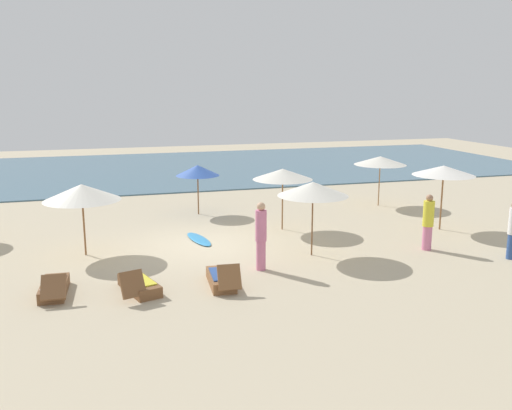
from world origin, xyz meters
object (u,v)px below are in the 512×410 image
(umbrella_4, at_px, (444,171))
(lounger_1, at_px, (222,279))
(umbrella_0, at_px, (283,174))
(umbrella_7, at_px, (198,170))
(surfboard, at_px, (199,239))
(umbrella_2, at_px, (82,192))
(person_0, at_px, (428,222))
(umbrella_5, at_px, (380,161))
(umbrella_6, at_px, (313,189))
(person_1, at_px, (261,235))
(lounger_2, at_px, (54,288))
(lounger_0, at_px, (139,285))

(umbrella_4, distance_m, lounger_1, 9.58)
(umbrella_0, bearing_deg, umbrella_4, -16.46)
(umbrella_7, bearing_deg, surfboard, -100.41)
(umbrella_2, height_order, person_0, umbrella_2)
(surfboard, bearing_deg, person_0, -24.80)
(umbrella_5, bearing_deg, umbrella_0, -153.10)
(umbrella_6, relative_size, person_1, 1.17)
(umbrella_2, xyz_separation_m, lounger_2, (-0.72, -3.21, -1.76))
(lounger_1, relative_size, surfboard, 0.89)
(umbrella_4, bearing_deg, umbrella_5, 91.71)
(lounger_1, xyz_separation_m, person_1, (1.33, 0.93, 0.82))
(umbrella_2, height_order, surfboard, umbrella_2)
(lounger_2, xyz_separation_m, person_0, (10.98, 0.79, 0.71))
(umbrella_0, relative_size, umbrella_5, 1.00)
(umbrella_4, distance_m, umbrella_7, 9.20)
(umbrella_0, height_order, umbrella_4, umbrella_4)
(umbrella_4, xyz_separation_m, lounger_0, (-10.84, -3.26, -1.95))
(umbrella_7, bearing_deg, umbrella_0, -52.95)
(lounger_1, height_order, lounger_2, lounger_1)
(surfboard, bearing_deg, lounger_0, -118.27)
(person_0, bearing_deg, surfboard, 155.20)
(lounger_2, bearing_deg, umbrella_4, 12.47)
(umbrella_7, bearing_deg, umbrella_5, -4.06)
(umbrella_5, height_order, umbrella_6, umbrella_6)
(umbrella_4, bearing_deg, lounger_1, -158.85)
(person_0, height_order, surfboard, person_0)
(umbrella_7, distance_m, lounger_1, 8.41)
(umbrella_0, xyz_separation_m, person_0, (3.53, -3.65, -1.11))
(umbrella_0, distance_m, person_1, 4.64)
(person_1, bearing_deg, lounger_2, -175.98)
(umbrella_7, bearing_deg, lounger_2, -123.21)
(lounger_2, relative_size, surfboard, 0.91)
(lounger_0, bearing_deg, lounger_2, 168.25)
(umbrella_2, relative_size, lounger_1, 1.35)
(person_0, bearing_deg, lounger_0, -172.31)
(umbrella_7, bearing_deg, umbrella_6, -70.31)
(umbrella_6, relative_size, person_0, 1.28)
(lounger_0, xyz_separation_m, lounger_1, (2.09, -0.12, -0.00))
(lounger_1, bearing_deg, umbrella_2, 132.01)
(umbrella_4, distance_m, lounger_2, 13.30)
(umbrella_4, height_order, umbrella_6, umbrella_4)
(lounger_1, bearing_deg, umbrella_5, 41.60)
(umbrella_0, relative_size, umbrella_4, 0.95)
(umbrella_4, distance_m, person_0, 3.04)
(surfboard, bearing_deg, umbrella_2, -169.62)
(umbrella_7, xyz_separation_m, person_0, (5.96, -6.87, -0.88))
(lounger_2, bearing_deg, umbrella_7, 56.79)
(umbrella_2, height_order, umbrella_5, umbrella_2)
(umbrella_4, xyz_separation_m, umbrella_7, (-7.83, 4.82, -0.36))
(umbrella_2, xyz_separation_m, person_1, (4.71, -2.83, -0.94))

